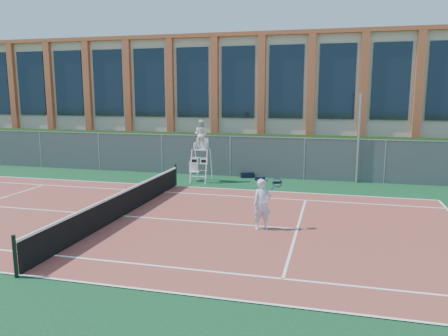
% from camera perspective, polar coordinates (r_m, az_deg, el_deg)
% --- Properties ---
extents(ground, '(120.00, 120.00, 0.00)m').
position_cam_1_polar(ground, '(16.66, -13.10, -6.22)').
color(ground, '#233814').
extents(apron, '(36.00, 20.00, 0.01)m').
position_cam_1_polar(apron, '(17.52, -11.60, -5.36)').
color(apron, '#0D3B1E').
rests_on(apron, ground).
extents(tennis_court, '(23.77, 10.97, 0.02)m').
position_cam_1_polar(tennis_court, '(16.66, -13.10, -6.15)').
color(tennis_court, brown).
rests_on(tennis_court, apron).
extents(tennis_net, '(0.10, 11.30, 1.10)m').
position_cam_1_polar(tennis_net, '(16.53, -13.17, -4.43)').
color(tennis_net, black).
rests_on(tennis_net, ground).
extents(fence, '(40.00, 0.06, 2.20)m').
position_cam_1_polar(fence, '(24.42, -3.73, 1.67)').
color(fence, '#595E60').
rests_on(fence, ground).
extents(hedge, '(40.00, 1.40, 2.20)m').
position_cam_1_polar(hedge, '(25.55, -2.91, 2.04)').
color(hedge, black).
rests_on(hedge, ground).
extents(building, '(45.00, 10.60, 8.22)m').
position_cam_1_polar(building, '(33.01, 1.16, 9.07)').
color(building, beige).
rests_on(building, ground).
extents(steel_pole, '(0.12, 0.12, 4.50)m').
position_cam_1_polar(steel_pole, '(23.04, 17.15, 3.66)').
color(steel_pole, '#9EA0A5').
rests_on(steel_pole, ground).
extents(umpire_chair, '(0.90, 1.38, 3.23)m').
position_cam_1_polar(umpire_chair, '(22.34, -3.00, 4.18)').
color(umpire_chair, white).
rests_on(umpire_chair, ground).
extents(plastic_chair, '(0.62, 0.62, 1.01)m').
position_cam_1_polar(plastic_chair, '(22.81, -3.96, -0.16)').
color(plastic_chair, silver).
rests_on(plastic_chair, apron).
extents(sports_bag_near, '(0.75, 0.53, 0.30)m').
position_cam_1_polar(sports_bag_near, '(23.64, 3.02, -0.90)').
color(sports_bag_near, black).
rests_on(sports_bag_near, apron).
extents(sports_bag_far, '(0.52, 0.24, 0.20)m').
position_cam_1_polar(sports_bag_far, '(22.90, 4.72, -1.38)').
color(sports_bag_far, black).
rests_on(sports_bag_far, apron).
extents(tennis_player, '(1.01, 0.76, 1.71)m').
position_cam_1_polar(tennis_player, '(14.54, 5.02, -4.72)').
color(tennis_player, silver).
rests_on(tennis_player, tennis_court).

